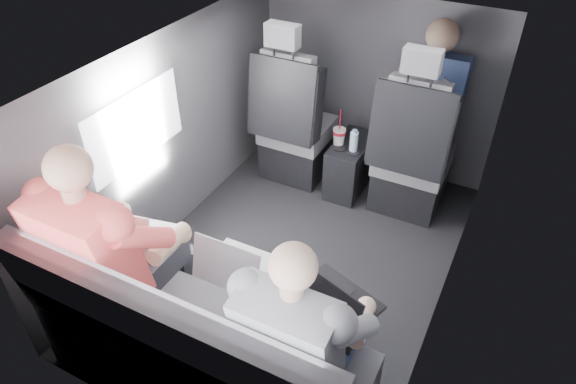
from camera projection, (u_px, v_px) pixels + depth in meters
The scene contains 20 objects.
floor at pixel (298, 259), 3.33m from camera, with size 2.60×2.60×0.00m, color black.
ceiling at pixel (301, 61), 2.52m from camera, with size 2.60×2.60×0.00m, color #B2B2AD.
panel_left at pixel (172, 136), 3.26m from camera, with size 0.02×2.60×1.35m, color #56565B.
panel_right at pixel (458, 220), 2.60m from camera, with size 0.02×2.60×1.35m, color #56565B.
panel_front at pixel (375, 85), 3.85m from camera, with size 1.80×0.02×1.35m, color #56565B.
panel_back at pixel (152, 343), 2.00m from camera, with size 1.80×0.02×1.35m, color #56565B.
side_window at pixel (137, 127), 2.90m from camera, with size 0.02×0.75×0.42m, color white.
seatbelt at pixel (413, 121), 3.16m from camera, with size 0.05×0.01×0.65m, color black.
front_seat_left at pixel (294, 131), 3.85m from camera, with size 0.52×0.58×1.26m.
front_seat_right at pixel (411, 161), 3.52m from camera, with size 0.52×0.58×1.26m.
center_console at pixel (350, 166), 3.84m from camera, with size 0.24×0.48×0.41m.
rear_bench at pixel (198, 353), 2.39m from camera, with size 1.60×0.57×0.92m.
soda_cup at pixel (339, 136), 3.66m from camera, with size 0.09×0.09×0.28m.
water_bottle at pixel (354, 142), 3.58m from camera, with size 0.06×0.06×0.17m.
laptop_white at pixel (135, 234), 2.58m from camera, with size 0.35×0.35×0.24m.
laptop_silver at pixel (237, 265), 2.40m from camera, with size 0.34×0.30×0.24m.
laptop_black at pixel (331, 301), 2.22m from camera, with size 0.43×0.44×0.26m.
passenger_rear_left at pixel (114, 252), 2.43m from camera, with size 0.55×0.66×1.30m.
passenger_rear_right at pixel (304, 337), 2.09m from camera, with size 0.49×0.61×1.20m.
passenger_front_right at pixel (431, 99), 3.49m from camera, with size 0.42×0.42×0.88m.
Camera 1 is at (1.04, -2.17, 2.35)m, focal length 32.00 mm.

